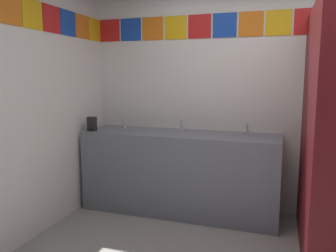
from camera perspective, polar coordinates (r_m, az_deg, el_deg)
name	(u,v)px	position (r m, az deg, el deg)	size (l,w,h in m)	color
wall_back	(262,91)	(3.80, 15.62, 5.67)	(3.87, 0.09, 2.66)	white
vanity_counter	(180,171)	(3.75, 1.98, -7.68)	(2.12, 0.59, 0.89)	slate
faucet_left	(124,124)	(3.98, -7.40, 0.31)	(0.04, 0.10, 0.14)	silver
faucet_center	(182,127)	(3.73, 2.41, -0.17)	(0.04, 0.10, 0.14)	silver
faucet_right	(247,130)	(3.61, 13.26, -0.69)	(0.04, 0.10, 0.14)	silver
soap_dispenser	(92,124)	(3.88, -12.74, 0.35)	(0.09, 0.09, 0.16)	black
stall_divider	(335,137)	(2.87, 26.37, -1.68)	(0.92, 1.39, 2.07)	maroon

